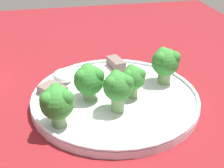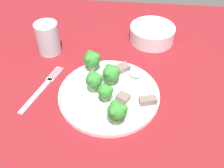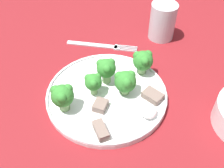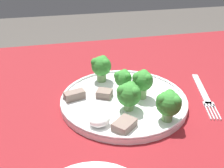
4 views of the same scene
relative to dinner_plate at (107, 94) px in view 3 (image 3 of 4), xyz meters
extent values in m
cube|color=maroon|center=(0.01, 0.07, -0.02)|extent=(1.24, 1.04, 0.03)
cylinder|color=brown|center=(-0.55, -0.39, -0.38)|extent=(0.06, 0.06, 0.69)
cylinder|color=brown|center=(-0.55, 0.53, -0.38)|extent=(0.06, 0.06, 0.69)
cylinder|color=white|center=(0.00, 0.00, 0.00)|extent=(0.29, 0.29, 0.01)
torus|color=white|center=(0.00, 0.00, 0.01)|extent=(0.29, 0.29, 0.01)
cube|color=silver|center=(-0.21, -0.02, -0.01)|extent=(0.06, 0.15, 0.00)
cube|color=silver|center=(-0.19, 0.05, -0.01)|extent=(0.03, 0.02, 0.00)
cube|color=silver|center=(-0.17, 0.08, -0.01)|extent=(0.02, 0.06, 0.00)
cube|color=silver|center=(-0.17, 0.08, -0.01)|extent=(0.02, 0.06, 0.00)
cube|color=silver|center=(-0.18, 0.08, -0.01)|extent=(0.02, 0.06, 0.00)
cube|color=silver|center=(-0.19, 0.08, -0.01)|extent=(0.02, 0.06, 0.00)
cylinder|color=silver|center=(-0.23, 0.19, 0.04)|extent=(0.08, 0.08, 0.11)
cylinder|color=silver|center=(-0.23, 0.19, 0.02)|extent=(0.06, 0.06, 0.06)
cylinder|color=#7FA866|center=(0.00, 0.04, 0.01)|extent=(0.02, 0.02, 0.02)
sphere|color=#337F2D|center=(0.00, 0.04, 0.04)|extent=(0.05, 0.05, 0.05)
sphere|color=#337F2D|center=(0.02, 0.04, 0.05)|extent=(0.02, 0.02, 0.02)
sphere|color=#337F2D|center=(-0.01, 0.06, 0.05)|extent=(0.02, 0.02, 0.02)
sphere|color=#337F2D|center=(-0.01, 0.03, 0.05)|extent=(0.02, 0.02, 0.02)
cylinder|color=#7FA866|center=(0.03, -0.10, 0.02)|extent=(0.02, 0.02, 0.02)
sphere|color=#337F2D|center=(0.03, -0.10, 0.04)|extent=(0.05, 0.05, 0.05)
sphere|color=#337F2D|center=(0.05, -0.10, 0.06)|extent=(0.02, 0.02, 0.02)
sphere|color=#337F2D|center=(0.02, -0.09, 0.06)|extent=(0.02, 0.02, 0.02)
sphere|color=#337F2D|center=(0.02, -0.11, 0.06)|extent=(0.02, 0.02, 0.02)
cylinder|color=#7FA866|center=(-0.06, 0.10, 0.01)|extent=(0.02, 0.02, 0.02)
sphere|color=#337F2D|center=(-0.06, 0.10, 0.04)|extent=(0.05, 0.05, 0.05)
sphere|color=#337F2D|center=(-0.05, 0.10, 0.05)|extent=(0.02, 0.02, 0.02)
sphere|color=#337F2D|center=(-0.07, 0.11, 0.05)|extent=(0.02, 0.02, 0.02)
sphere|color=#337F2D|center=(-0.07, 0.09, 0.05)|extent=(0.02, 0.02, 0.02)
cylinder|color=#7FA866|center=(-0.01, -0.03, 0.01)|extent=(0.02, 0.02, 0.02)
sphere|color=#337F2D|center=(-0.01, -0.03, 0.04)|extent=(0.04, 0.04, 0.04)
sphere|color=#337F2D|center=(0.01, -0.03, 0.05)|extent=(0.02, 0.02, 0.02)
sphere|color=#337F2D|center=(-0.01, -0.02, 0.05)|extent=(0.02, 0.02, 0.02)
sphere|color=#337F2D|center=(-0.01, -0.04, 0.05)|extent=(0.02, 0.02, 0.02)
cylinder|color=#7FA866|center=(-0.04, 0.00, 0.02)|extent=(0.02, 0.02, 0.03)
sphere|color=#337F2D|center=(-0.04, 0.00, 0.05)|extent=(0.05, 0.05, 0.05)
sphere|color=#337F2D|center=(-0.03, 0.00, 0.06)|extent=(0.02, 0.02, 0.02)
sphere|color=#337F2D|center=(-0.05, 0.02, 0.06)|extent=(0.02, 0.02, 0.02)
sphere|color=#337F2D|center=(-0.05, -0.01, 0.06)|extent=(0.02, 0.02, 0.02)
cube|color=#756056|center=(0.04, -0.02, 0.01)|extent=(0.04, 0.04, 0.02)
cube|color=#756056|center=(0.03, 0.10, 0.01)|extent=(0.06, 0.05, 0.02)
cube|color=#756056|center=(0.11, -0.03, 0.01)|extent=(0.05, 0.03, 0.02)
ellipsoid|color=white|center=(0.07, 0.08, 0.01)|extent=(0.04, 0.04, 0.02)
camera|label=1|loc=(-0.45, 0.10, 0.28)|focal=50.00mm
camera|label=2|loc=(0.06, -0.51, 0.54)|focal=42.00mm
camera|label=3|loc=(0.42, -0.04, 0.47)|focal=42.00mm
camera|label=4|loc=(0.15, 0.49, 0.32)|focal=42.00mm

